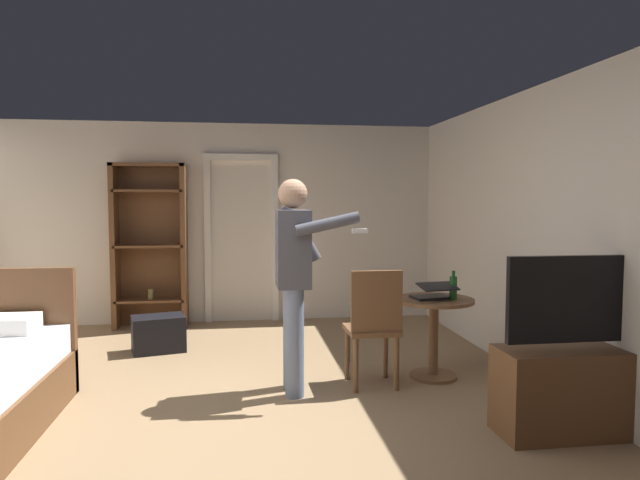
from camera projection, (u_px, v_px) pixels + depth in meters
The scene contains 12 objects.
ground_plane at pixel (200, 425), 3.92m from camera, with size 7.42×7.42×0.00m, color #997A56.
wall_back at pixel (217, 223), 7.22m from camera, with size 5.78×0.12×2.51m, color silver.
wall_right at pixel (584, 240), 4.23m from camera, with size 0.12×6.99×2.51m, color silver.
doorway_frame at pixel (242, 226), 7.19m from camera, with size 0.93×0.08×2.13m.
bookshelf at pixel (150, 240), 6.90m from camera, with size 0.88×0.32×1.99m.
tv_flatscreen at pixel (574, 380), 3.75m from camera, with size 1.02×0.40×1.20m.
side_table at pixel (434, 324), 4.94m from camera, with size 0.69×0.69×0.70m.
laptop at pixel (433, 293), 4.87m from camera, with size 0.36×0.37×0.15m.
bottle_on_table at pixel (453, 287), 4.85m from camera, with size 0.06×0.06×0.25m.
wooden_chair at pixel (374, 323), 4.66m from camera, with size 0.42×0.42×0.99m.
person_blue_shirt at pixel (295, 271), 4.52m from camera, with size 0.68×0.54×1.72m.
suitcase_dark at pixel (158, 334), 5.81m from camera, with size 0.52×0.36×0.36m, color black.
Camera 1 is at (0.29, -3.90, 1.56)m, focal length 31.81 mm.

